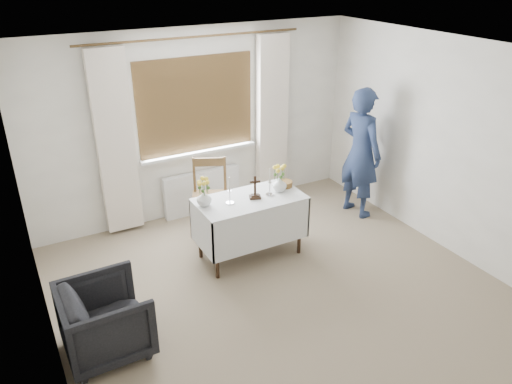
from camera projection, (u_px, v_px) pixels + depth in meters
ground at (296, 307)px, 5.13m from camera, size 5.00×5.00×0.00m
altar_table at (250, 227)px, 5.86m from camera, size 1.24×0.64×0.76m
wooden_chair at (210, 199)px, 6.28m from camera, size 0.60×0.60×0.99m
armchair at (106, 320)px, 4.44m from camera, size 0.76×0.74×0.68m
person at (361, 153)px, 6.65m from camera, size 0.51×0.70×1.77m
radiator at (202, 192)px, 6.92m from camera, size 1.10×0.10×0.60m
wooden_cross at (255, 187)px, 5.64m from camera, size 0.15×0.13×0.28m
candlestick_left at (230, 190)px, 5.51m from camera, size 0.11×0.11×0.32m
candlestick_right at (270, 182)px, 5.70m from camera, size 0.13×0.13×0.33m
flower_vase_left at (204, 198)px, 5.50m from camera, size 0.17×0.17×0.18m
flower_vase_right at (280, 184)px, 5.83m from camera, size 0.20×0.20×0.17m
wicker_basket at (285, 184)px, 5.97m from camera, size 0.18×0.18×0.07m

